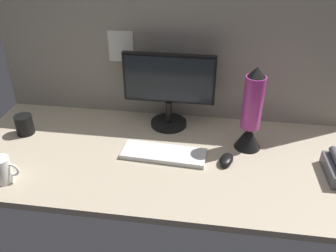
% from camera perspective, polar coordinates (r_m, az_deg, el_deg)
% --- Properties ---
extents(ground_plane, '(1.80, 0.80, 0.03)m').
position_cam_1_polar(ground_plane, '(1.63, -0.33, -4.70)').
color(ground_plane, tan).
extents(cubicle_wall_back, '(1.80, 0.06, 0.73)m').
position_cam_1_polar(cubicle_wall_back, '(1.78, 1.47, 12.47)').
color(cubicle_wall_back, gray).
rests_on(cubicle_wall_back, ground_plane).
extents(monitor, '(0.44, 0.18, 0.37)m').
position_cam_1_polar(monitor, '(1.73, 0.15, 6.22)').
color(monitor, black).
rests_on(monitor, ground_plane).
extents(keyboard, '(0.38, 0.15, 0.02)m').
position_cam_1_polar(keyboard, '(1.60, -0.66, -4.40)').
color(keyboard, silver).
rests_on(keyboard, ground_plane).
extents(mouse, '(0.08, 0.11, 0.03)m').
position_cam_1_polar(mouse, '(1.57, 9.21, -5.28)').
color(mouse, black).
rests_on(mouse, ground_plane).
extents(mug_ceramic_white, '(0.11, 0.07, 0.11)m').
position_cam_1_polar(mug_ceramic_white, '(1.57, -24.67, -6.33)').
color(mug_ceramic_white, white).
rests_on(mug_ceramic_white, ground_plane).
extents(mug_black_travel, '(0.08, 0.08, 0.10)m').
position_cam_1_polar(mug_black_travel, '(1.86, -21.75, 0.19)').
color(mug_black_travel, black).
rests_on(mug_black_travel, ground_plane).
extents(lava_lamp, '(0.12, 0.12, 0.39)m').
position_cam_1_polar(lava_lamp, '(1.61, 13.00, 1.60)').
color(lava_lamp, black).
rests_on(lava_lamp, ground_plane).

